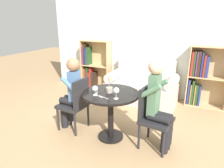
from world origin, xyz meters
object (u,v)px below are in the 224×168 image
at_px(chair_left, 76,102).
at_px(person_left, 71,92).
at_px(couch, 142,87).
at_px(bookshelf_right, 202,77).
at_px(wine_glass_right, 116,91).
at_px(flower_vase, 109,88).
at_px(chair_right, 152,115).
at_px(person_right, 159,104).
at_px(bookshelf_left, 93,68).
at_px(wine_glass_left, 95,89).

bearing_deg(chair_left, person_left, -92.71).
relative_size(couch, bookshelf_right, 1.21).
xyz_separation_m(couch, wine_glass_right, (0.17, -1.87, 0.56)).
distance_m(person_left, flower_vase, 0.71).
bearing_deg(chair_right, person_right, -95.38).
relative_size(bookshelf_right, chair_right, 1.43).
distance_m(wine_glass_right, flower_vase, 0.27).
bearing_deg(chair_left, bookshelf_left, -153.78).
relative_size(chair_right, wine_glass_right, 5.56).
height_order(person_left, wine_glass_right, person_left).
xyz_separation_m(chair_right, wine_glass_right, (-0.45, -0.24, 0.38)).
relative_size(chair_left, wine_glass_right, 5.56).
bearing_deg(bookshelf_right, chair_left, -133.03).
relative_size(wine_glass_left, flower_vase, 0.59).
xyz_separation_m(person_right, wine_glass_left, (-0.86, -0.22, 0.16)).
distance_m(person_right, wine_glass_right, 0.61).
relative_size(bookshelf_right, person_right, 0.99).
distance_m(chair_left, flower_vase, 0.68).
relative_size(chair_left, person_left, 0.73).
bearing_deg(person_right, person_left, 99.87).
distance_m(couch, wine_glass_right, 1.96).
distance_m(person_left, person_right, 1.42).
xyz_separation_m(bookshelf_left, chair_left, (0.80, -1.97, -0.07)).
bearing_deg(chair_right, couch, 28.83).
distance_m(bookshelf_right, chair_left, 2.70).
relative_size(bookshelf_left, chair_left, 1.43).
relative_size(bookshelf_right, flower_vase, 5.43).
distance_m(chair_left, person_left, 0.19).
height_order(bookshelf_right, flower_vase, bookshelf_right).
distance_m(bookshelf_left, wine_glass_right, 2.68).
relative_size(person_right, wine_glass_left, 9.27).
bearing_deg(wine_glass_right, couch, 95.18).
bearing_deg(bookshelf_left, person_right, -41.85).
xyz_separation_m(chair_left, wine_glass_right, (0.79, -0.16, 0.38)).
bearing_deg(wine_glass_right, bookshelf_left, 126.78).
bearing_deg(person_left, wine_glass_left, 76.44).
xyz_separation_m(chair_right, person_right, (0.09, -0.02, 0.19)).
bearing_deg(person_left, bookshelf_right, 139.48).
bearing_deg(bookshelf_right, wine_glass_left, -122.79).
distance_m(chair_right, person_left, 1.34).
distance_m(bookshelf_left, wine_glass_left, 2.50).
bearing_deg(bookshelf_right, chair_right, -107.47).
height_order(chair_left, wine_glass_right, wine_glass_right).
height_order(couch, chair_left, couch).
bearing_deg(flower_vase, bookshelf_right, 57.61).
distance_m(couch, chair_left, 1.82).
height_order(bookshelf_left, wine_glass_right, bookshelf_left).
bearing_deg(wine_glass_left, chair_left, 160.49).
bearing_deg(couch, bookshelf_left, 169.40).
distance_m(bookshelf_left, chair_left, 2.13).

